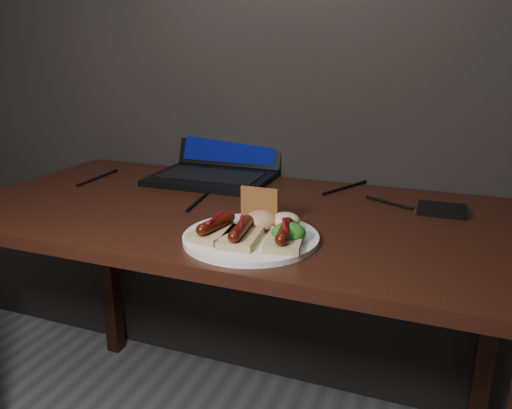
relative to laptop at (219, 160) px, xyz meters
The scene contains 12 objects.
desk 0.36m from the laptop, 58.14° to the right, with size 1.40×0.70×0.75m.
laptop is the anchor object (origin of this frame).
hard_drive 0.68m from the laptop, 11.14° to the right, with size 0.11×0.09×0.02m, color black.
desk_cables 0.20m from the laptop, 40.74° to the right, with size 0.94×0.47×0.01m.
plate 0.55m from the laptop, 57.99° to the right, with size 0.29×0.29×0.01m, color white.
bread_sausage_left 0.55m from the laptop, 65.48° to the right, with size 0.09×0.13×0.04m.
bread_sausage_center 0.59m from the laptop, 60.57° to the right, with size 0.08×0.12×0.04m.
bread_sausage_right 0.62m from the laptop, 52.75° to the right, with size 0.09×0.13×0.04m.
crispbread 0.49m from the laptop, 54.54° to the right, with size 0.09×0.01×0.09m, color #AB672F.
salad_greens 0.61m from the laptop, 51.53° to the right, with size 0.07×0.07×0.04m, color #1C5511.
salsa_mound 0.52m from the laptop, 54.86° to the right, with size 0.07×0.07×0.04m, color #A11B10.
coleslaw_mound 0.53m from the laptop, 49.37° to the right, with size 0.06×0.06×0.04m, color beige.
Camera 1 is at (0.48, 0.29, 1.14)m, focal length 35.00 mm.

